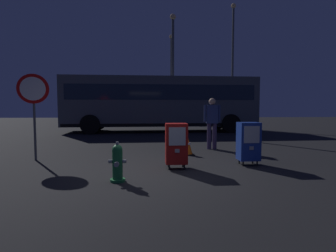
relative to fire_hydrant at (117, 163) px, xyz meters
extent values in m
plane|color=black|center=(0.76, 0.68, -0.35)|extent=(60.00, 60.00, 0.00)
cylinder|color=#1E7238|center=(0.00, 0.00, -0.33)|extent=(0.28, 0.28, 0.05)
cylinder|color=#1E7238|center=(0.00, 0.00, -0.03)|extent=(0.19, 0.19, 0.55)
sphere|color=#1E7238|center=(0.00, 0.00, 0.25)|extent=(0.19, 0.19, 0.19)
cylinder|color=gray|center=(0.00, 0.00, 0.37)|extent=(0.06, 0.06, 0.05)
cylinder|color=gray|center=(0.00, -0.13, 0.00)|extent=(0.09, 0.08, 0.09)
cylinder|color=gray|center=(-0.13, 0.00, 0.03)|extent=(0.07, 0.07, 0.07)
cylinder|color=gray|center=(0.13, 0.00, 0.03)|extent=(0.07, 0.07, 0.07)
cylinder|color=black|center=(1.02, 0.86, -0.29)|extent=(0.04, 0.04, 0.12)
cylinder|color=black|center=(1.36, 0.86, -0.29)|extent=(0.04, 0.04, 0.12)
cylinder|color=black|center=(1.02, 1.14, -0.29)|extent=(0.04, 0.04, 0.12)
cylinder|color=black|center=(1.36, 1.14, -0.29)|extent=(0.04, 0.04, 0.12)
cube|color=#9E1411|center=(1.19, 1.00, 0.22)|extent=(0.48, 0.40, 0.90)
cube|color=#B2B7BF|center=(1.19, 0.80, 0.40)|extent=(0.36, 0.01, 0.40)
cube|color=gray|center=(1.19, 0.80, 0.08)|extent=(0.10, 0.02, 0.08)
cylinder|color=black|center=(2.78, 1.13, -0.29)|extent=(0.04, 0.04, 0.12)
cylinder|color=black|center=(3.12, 1.13, -0.29)|extent=(0.04, 0.04, 0.12)
cylinder|color=black|center=(2.78, 1.41, -0.29)|extent=(0.04, 0.04, 0.12)
cylinder|color=black|center=(3.12, 1.41, -0.29)|extent=(0.04, 0.04, 0.12)
cube|color=navy|center=(2.95, 1.27, 0.22)|extent=(0.48, 0.40, 0.90)
cube|color=#B2B7BF|center=(2.95, 1.07, 0.40)|extent=(0.36, 0.01, 0.40)
cube|color=gray|center=(2.95, 1.07, 0.08)|extent=(0.10, 0.02, 0.08)
cylinder|color=#4C4F54|center=(-2.37, 2.19, 0.75)|extent=(0.06, 0.06, 2.20)
cylinder|color=red|center=(-2.37, 2.17, 1.50)|extent=(0.71, 0.31, 0.76)
cylinder|color=white|center=(-2.37, 2.16, 1.50)|extent=(0.56, 0.23, 0.60)
cylinder|color=#382D51|center=(2.54, 3.73, 0.07)|extent=(0.14, 0.14, 0.85)
cylinder|color=#382D51|center=(2.72, 3.73, 0.07)|extent=(0.14, 0.14, 0.85)
cube|color=navy|center=(2.63, 3.73, 0.80)|extent=(0.36, 0.20, 0.60)
sphere|color=tan|center=(2.63, 3.73, 1.21)|extent=(0.22, 0.22, 0.22)
cylinder|color=navy|center=(2.40, 3.73, 0.83)|extent=(0.09, 0.09, 0.55)
cylinder|color=navy|center=(2.86, 3.73, 0.83)|extent=(0.09, 0.09, 0.55)
cube|color=black|center=(1.69, 2.72, -0.34)|extent=(0.36, 0.36, 0.03)
cone|color=orange|center=(1.69, 2.72, -0.07)|extent=(0.28, 0.28, 0.50)
cylinder|color=white|center=(1.69, 2.72, -0.02)|extent=(0.17, 0.17, 0.06)
cube|color=#4C5156|center=(1.20, 10.33, 1.32)|extent=(10.58, 2.84, 2.65)
cube|color=#1E2838|center=(1.20, 10.33, 1.80)|extent=(9.95, 2.84, 0.80)
cube|color=black|center=(1.20, 10.33, 0.10)|extent=(10.37, 2.85, 0.16)
cylinder|color=black|center=(4.92, 9.20, 0.15)|extent=(1.01, 0.31, 1.00)
cylinder|color=black|center=(4.84, 11.70, 0.15)|extent=(1.01, 0.31, 1.00)
cylinder|color=black|center=(-2.43, 8.96, 0.15)|extent=(1.01, 0.31, 1.00)
cylinder|color=black|center=(-2.51, 11.46, 0.15)|extent=(1.01, 0.31, 1.00)
cylinder|color=#4C4F54|center=(6.02, 12.66, 3.55)|extent=(0.14, 0.14, 7.80)
sphere|color=#FFD18C|center=(6.02, 12.66, 7.55)|extent=(0.32, 0.32, 0.32)
cylinder|color=#4C4F54|center=(2.31, 16.72, 3.05)|extent=(0.14, 0.14, 6.81)
sphere|color=#FFD18C|center=(2.31, 16.72, 6.56)|extent=(0.32, 0.32, 0.32)
cylinder|color=#4C4F54|center=(1.86, 9.82, 2.70)|extent=(0.14, 0.14, 6.10)
sphere|color=#FFD18C|center=(1.86, 9.82, 5.85)|extent=(0.32, 0.32, 0.32)
camera|label=1|loc=(0.60, -5.01, 1.04)|focal=29.03mm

